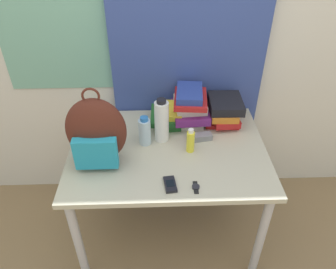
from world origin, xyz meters
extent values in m
cube|color=silver|center=(0.00, 0.92, 1.25)|extent=(6.00, 0.05, 2.50)
cube|color=#75B299|center=(-0.46, 0.89, 1.30)|extent=(1.10, 0.01, 0.80)
cube|color=#384C93|center=(0.14, 0.86, 1.25)|extent=(0.97, 0.04, 2.50)
cube|color=#B7B299|center=(0.00, 0.42, 0.73)|extent=(1.14, 0.83, 0.03)
cylinder|color=#B2B2B7|center=(-0.52, 0.06, 0.36)|extent=(0.05, 0.05, 0.72)
cylinder|color=#B2B2B7|center=(0.52, 0.06, 0.36)|extent=(0.05, 0.05, 0.72)
cylinder|color=#B2B2B7|center=(-0.52, 0.78, 0.36)|extent=(0.05, 0.05, 0.72)
cylinder|color=#B2B2B7|center=(0.52, 0.78, 0.36)|extent=(0.05, 0.05, 0.72)
ellipsoid|color=#512319|center=(-0.38, 0.33, 0.94)|extent=(0.32, 0.15, 0.39)
cube|color=teal|center=(-0.38, 0.24, 0.86)|extent=(0.22, 0.05, 0.18)
torus|color=#512319|center=(-0.38, 0.33, 1.15)|extent=(0.09, 0.01, 0.09)
cube|color=#1E5623|center=(0.00, 0.68, 0.77)|extent=(0.18, 0.24, 0.04)
cube|color=#1E5623|center=(0.01, 0.67, 0.80)|extent=(0.22, 0.24, 0.03)
cube|color=yellow|center=(0.02, 0.68, 0.84)|extent=(0.16, 0.21, 0.04)
cube|color=silver|center=(0.15, 0.69, 0.77)|extent=(0.16, 0.22, 0.05)
cube|color=#6B2370|center=(0.15, 0.68, 0.82)|extent=(0.23, 0.28, 0.05)
cube|color=silver|center=(0.15, 0.69, 0.88)|extent=(0.20, 0.21, 0.06)
cube|color=red|center=(0.15, 0.68, 0.92)|extent=(0.22, 0.28, 0.03)
cube|color=navy|center=(0.14, 0.69, 0.96)|extent=(0.18, 0.25, 0.04)
cube|color=red|center=(0.36, 0.69, 0.76)|extent=(0.23, 0.23, 0.03)
cube|color=red|center=(0.37, 0.68, 0.79)|extent=(0.18, 0.27, 0.04)
cube|color=orange|center=(0.36, 0.69, 0.83)|extent=(0.17, 0.28, 0.04)
cube|color=black|center=(0.37, 0.68, 0.88)|extent=(0.21, 0.24, 0.06)
cylinder|color=silver|center=(-0.13, 0.47, 0.83)|extent=(0.07, 0.07, 0.16)
cylinder|color=#286BB7|center=(-0.13, 0.47, 0.92)|extent=(0.05, 0.05, 0.02)
cylinder|color=white|center=(-0.03, 0.51, 0.87)|extent=(0.08, 0.08, 0.26)
cylinder|color=black|center=(-0.03, 0.51, 1.01)|extent=(0.05, 0.05, 0.02)
cylinder|color=yellow|center=(0.13, 0.39, 0.81)|extent=(0.05, 0.05, 0.13)
cylinder|color=white|center=(0.13, 0.39, 0.89)|extent=(0.03, 0.03, 0.02)
cube|color=black|center=(0.00, 0.11, 0.75)|extent=(0.07, 0.11, 0.02)
cube|color=black|center=(0.00, 0.11, 0.76)|extent=(0.05, 0.05, 0.00)
cube|color=gray|center=(0.19, 0.49, 0.76)|extent=(0.16, 0.08, 0.04)
cube|color=black|center=(0.13, 0.09, 0.75)|extent=(0.02, 0.09, 0.00)
cylinder|color=#232328|center=(0.13, 0.09, 0.75)|extent=(0.04, 0.04, 0.01)
camera|label=1|loc=(-0.05, -1.07, 1.96)|focal=35.00mm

